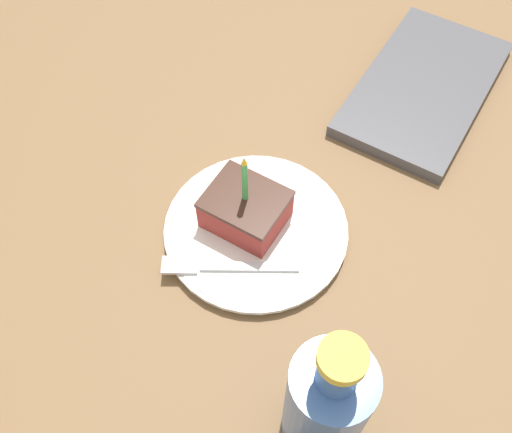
{
  "coord_description": "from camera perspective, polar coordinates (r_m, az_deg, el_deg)",
  "views": [
    {
      "loc": [
        -0.34,
        -0.19,
        0.67
      ],
      "look_at": [
        0.01,
        0.02,
        0.04
      ],
      "focal_mm": 42.0,
      "sensor_mm": 36.0,
      "label": 1
    }
  ],
  "objects": [
    {
      "name": "plate",
      "position": [
        0.78,
        0.0,
        -1.29
      ],
      "size": [
        0.24,
        0.24,
        0.02
      ],
      "color": "white",
      "rests_on": "ground_plane"
    },
    {
      "name": "fork",
      "position": [
        0.74,
        -3.53,
        -4.69
      ],
      "size": [
        0.1,
        0.15,
        0.0
      ],
      "color": "silver",
      "rests_on": "plate"
    },
    {
      "name": "marble_board",
      "position": [
        0.97,
        15.7,
        11.74
      ],
      "size": [
        0.31,
        0.18,
        0.02
      ],
      "color": "#4C4C51",
      "rests_on": "ground_plane"
    },
    {
      "name": "bottle",
      "position": [
        0.61,
        6.78,
        -17.17
      ],
      "size": [
        0.08,
        0.08,
        0.22
      ],
      "color": "#3F66A5",
      "rests_on": "ground_plane"
    },
    {
      "name": "ground_plane",
      "position": [
        0.79,
        1.16,
        -3.61
      ],
      "size": [
        2.4,
        2.4,
        0.04
      ],
      "color": "brown",
      "rests_on": "ground"
    },
    {
      "name": "cake_slice",
      "position": [
        0.76,
        -1.01,
        0.76
      ],
      "size": [
        0.08,
        0.1,
        0.13
      ],
      "color": "#99332D",
      "rests_on": "plate"
    }
  ]
}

